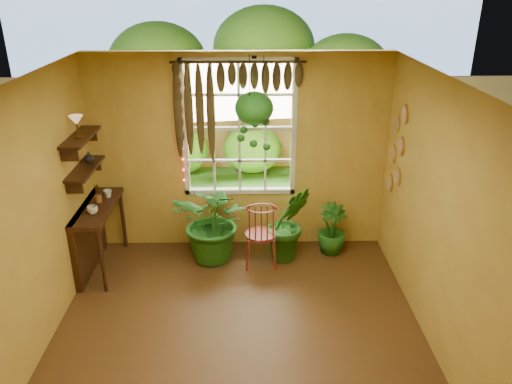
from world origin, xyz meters
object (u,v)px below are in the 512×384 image
counter_ledge (91,230)px  windsor_chair (261,243)px  hanging_basket (254,112)px  potted_plant_left (215,221)px  potted_plant_mid (289,223)px

counter_ledge → windsor_chair: 2.20m
windsor_chair → hanging_basket: (-0.08, 0.25, 1.70)m
counter_ledge → potted_plant_left: size_ratio=1.05×
counter_ledge → potted_plant_mid: 2.57m
windsor_chair → potted_plant_left: 0.67m
counter_ledge → windsor_chair: windsor_chair is taller
windsor_chair → potted_plant_left: (-0.61, 0.15, 0.25)m
potted_plant_left → hanging_basket: size_ratio=0.98×
potted_plant_left → hanging_basket: hanging_basket is taller
counter_ledge → hanging_basket: (2.10, 0.29, 1.47)m
counter_ledge → potted_plant_left: potted_plant_left is taller
hanging_basket → potted_plant_left: bearing=-168.5°
potted_plant_left → potted_plant_mid: potted_plant_left is taller
potted_plant_left → hanging_basket: bearing=11.5°
potted_plant_mid → hanging_basket: bearing=168.3°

